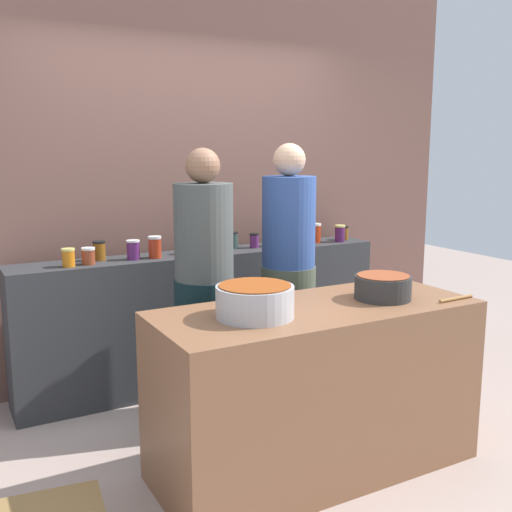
{
  "coord_description": "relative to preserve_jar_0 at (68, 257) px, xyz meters",
  "views": [
    {
      "loc": [
        -1.71,
        -2.75,
        1.69
      ],
      "look_at": [
        0.0,
        0.35,
        1.05
      ],
      "focal_mm": 42.03,
      "sensor_mm": 36.0,
      "label": 1
    }
  ],
  "objects": [
    {
      "name": "preserve_jar_1",
      "position": [
        0.13,
        0.02,
        -0.0
      ],
      "size": [
        0.09,
        0.09,
        0.11
      ],
      "color": "brown",
      "rests_on": "display_shelf"
    },
    {
      "name": "cook_with_tongs",
      "position": [
        0.66,
        -0.59,
        -0.25
      ],
      "size": [
        0.36,
        0.36,
        1.69
      ],
      "color": "black",
      "rests_on": "ground"
    },
    {
      "name": "cooking_pot_center",
      "position": [
        1.36,
        -1.37,
        -0.06
      ],
      "size": [
        0.3,
        0.3,
        0.13
      ],
      "color": "#2D2D2D",
      "rests_on": "prep_table"
    },
    {
      "name": "preserve_jar_11",
      "position": [
        1.61,
        0.09,
        -0.0
      ],
      "size": [
        0.08,
        0.08,
        0.11
      ],
      "color": "gold",
      "rests_on": "display_shelf"
    },
    {
      "name": "preserve_jar_5",
      "position": [
        0.86,
        0.06,
        0.01
      ],
      "size": [
        0.07,
        0.07,
        0.13
      ],
      "color": "#264832",
      "rests_on": "display_shelf"
    },
    {
      "name": "preserve_jar_2",
      "position": [
        0.22,
        0.12,
        0.01
      ],
      "size": [
        0.08,
        0.08,
        0.13
      ],
      "color": "brown",
      "rests_on": "display_shelf"
    },
    {
      "name": "preserve_jar_4",
      "position": [
        0.57,
        0.03,
        0.02
      ],
      "size": [
        0.09,
        0.09,
        0.15
      ],
      "color": "#AD2F17",
      "rests_on": "display_shelf"
    },
    {
      "name": "preserve_jar_3",
      "position": [
        0.43,
        0.04,
        0.01
      ],
      "size": [
        0.09,
        0.09,
        0.13
      ],
      "color": "#55205C",
      "rests_on": "display_shelf"
    },
    {
      "name": "cook_in_cap",
      "position": [
        1.27,
        -0.56,
        -0.24
      ],
      "size": [
        0.36,
        0.36,
        1.72
      ],
      "color": "#4C5643",
      "rests_on": "ground"
    },
    {
      "name": "cooking_pot_left",
      "position": [
        0.59,
        -1.35,
        -0.05
      ],
      "size": [
        0.38,
        0.38,
        0.16
      ],
      "color": "#B7B7BC",
      "rests_on": "prep_table"
    },
    {
      "name": "storefront_wall",
      "position": [
        0.96,
        0.42,
        0.48
      ],
      "size": [
        4.8,
        0.12,
        3.0
      ],
      "primitive_type": "cube",
      "color": "brown",
      "rests_on": "ground"
    },
    {
      "name": "preserve_jar_15",
      "position": [
        2.19,
        0.08,
        -0.0
      ],
      "size": [
        0.07,
        0.07,
        0.11
      ],
      "color": "brown",
      "rests_on": "display_shelf"
    },
    {
      "name": "preserve_jar_9",
      "position": [
        1.36,
        0.07,
        -0.0
      ],
      "size": [
        0.07,
        0.07,
        0.11
      ],
      "color": "#59235B",
      "rests_on": "display_shelf"
    },
    {
      "name": "preserve_jar_0",
      "position": [
        0.0,
        0.0,
        0.0
      ],
      "size": [
        0.08,
        0.08,
        0.12
      ],
      "color": "orange",
      "rests_on": "display_shelf"
    },
    {
      "name": "prep_table",
      "position": [
        0.96,
        -1.33,
        -0.57
      ],
      "size": [
        1.7,
        0.7,
        0.89
      ],
      "primitive_type": "cube",
      "color": "brown",
      "rests_on": "ground"
    },
    {
      "name": "preserve_jar_12",
      "position": [
        1.75,
        0.06,
        0.0
      ],
      "size": [
        0.09,
        0.09,
        0.12
      ],
      "color": "#863E0F",
      "rests_on": "display_shelf"
    },
    {
      "name": "display_shelf",
      "position": [
        0.96,
        0.07,
        -0.54
      ],
      "size": [
        2.7,
        0.36,
        0.96
      ],
      "primitive_type": "cube",
      "color": "#2F3033",
      "rests_on": "ground"
    },
    {
      "name": "preserve_jar_7",
      "position": [
        1.09,
        0.03,
        -0.0
      ],
      "size": [
        0.07,
        0.07,
        0.11
      ],
      "color": "#B5340F",
      "rests_on": "display_shelf"
    },
    {
      "name": "preserve_jar_6",
      "position": [
        0.99,
        0.1,
        0.02
      ],
      "size": [
        0.07,
        0.07,
        0.15
      ],
      "color": "orange",
      "rests_on": "display_shelf"
    },
    {
      "name": "preserve_jar_10",
      "position": [
        1.5,
        0.08,
        -0.0
      ],
      "size": [
        0.08,
        0.08,
        0.11
      ],
      "color": "gold",
      "rests_on": "display_shelf"
    },
    {
      "name": "wooden_spoon",
      "position": [
        1.69,
        -1.58,
        -0.12
      ],
      "size": [
        0.24,
        0.03,
        0.02
      ],
      "primitive_type": "cylinder",
      "rotation": [
        1.57,
        0.0,
        4.75
      ],
      "color": "#9E703D",
      "rests_on": "prep_table"
    },
    {
      "name": "preserve_jar_14",
      "position": [
        2.09,
        0.0,
        0.01
      ],
      "size": [
        0.08,
        0.08,
        0.13
      ],
      "color": "#4B1A4C",
      "rests_on": "display_shelf"
    },
    {
      "name": "ground",
      "position": [
        0.96,
        -1.03,
        -1.02
      ],
      "size": [
        12.0,
        12.0,
        0.0
      ],
      "primitive_type": "plane",
      "color": "#AC948A"
    },
    {
      "name": "preserve_jar_8",
      "position": [
        1.21,
        0.13,
        0.0
      ],
      "size": [
        0.09,
        0.09,
        0.12
      ],
      "color": "#2D433C",
      "rests_on": "display_shelf"
    },
    {
      "name": "preserve_jar_13",
      "position": [
        1.9,
        0.06,
        0.02
      ],
      "size": [
        0.09,
        0.09,
        0.15
      ],
      "color": "#AE2C0E",
      "rests_on": "display_shelf"
    }
  ]
}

